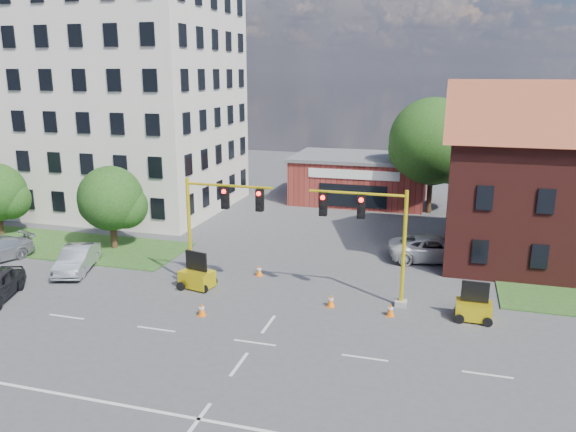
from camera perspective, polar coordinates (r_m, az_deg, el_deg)
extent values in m
plane|color=#434346|center=(26.12, -3.38, -12.73)|extent=(120.00, 120.00, 0.00)
cube|color=#24491B|center=(43.97, -24.13, -2.49)|extent=(22.00, 6.00, 0.08)
cube|color=silver|center=(51.99, -16.71, 11.79)|extent=(18.00, 15.00, 20.00)
cube|color=maroon|center=(53.38, 7.33, 3.68)|extent=(12.00, 8.00, 4.00)
cube|color=#58585B|center=(53.03, 7.41, 5.96)|extent=(12.40, 8.40, 0.30)
cube|color=silver|center=(49.23, 6.64, 4.20)|extent=(8.00, 0.10, 0.80)
cube|color=black|center=(49.61, 6.58, 2.04)|extent=(6.00, 0.10, 2.00)
cylinder|color=#331D12|center=(49.84, 14.21, 2.80)|extent=(0.44, 0.44, 4.39)
sphere|color=#1A3D12|center=(49.21, 14.49, 7.35)|extent=(7.38, 7.38, 7.38)
sphere|color=#1A3D12|center=(49.62, 16.14, 6.13)|extent=(5.17, 5.17, 5.17)
cylinder|color=#331D12|center=(40.49, -17.32, -1.45)|extent=(0.44, 0.44, 2.53)
sphere|color=#1A3D12|center=(39.94, -17.57, 1.73)|extent=(4.40, 4.40, 4.40)
sphere|color=#1A3D12|center=(39.84, -16.21, 0.95)|extent=(3.08, 3.08, 3.08)
cylinder|color=#331D12|center=(47.02, -27.24, -0.37)|extent=(0.44, 0.44, 2.33)
sphere|color=#1A3D12|center=(46.31, -26.43, 1.54)|extent=(3.02, 3.02, 3.02)
cube|color=gray|center=(33.28, -9.76, -6.46)|extent=(0.60, 0.60, 0.30)
cylinder|color=yellow|center=(32.35, -9.99, -1.57)|extent=(0.20, 0.20, 6.20)
cylinder|color=yellow|center=(30.69, -6.00, 3.08)|extent=(5.00, 0.14, 0.14)
cube|color=black|center=(30.93, -6.40, 1.83)|extent=(0.40, 0.32, 1.20)
cube|color=black|center=(30.23, -2.89, 1.61)|extent=(0.40, 0.32, 1.20)
sphere|color=#FF0C07|center=(30.68, -6.55, 2.49)|extent=(0.24, 0.24, 0.24)
cube|color=gray|center=(30.31, 11.40, -8.69)|extent=(0.60, 0.60, 0.30)
cylinder|color=yellow|center=(29.29, 11.69, -3.37)|extent=(0.20, 0.20, 6.20)
cylinder|color=yellow|center=(28.84, 7.02, 2.31)|extent=(5.00, 0.14, 0.14)
cube|color=black|center=(28.96, 7.46, 0.92)|extent=(0.40, 0.32, 1.20)
cube|color=black|center=(29.31, 3.60, 1.18)|extent=(0.40, 0.32, 1.20)
sphere|color=#FF0C07|center=(28.69, 7.44, 1.62)|extent=(0.24, 0.24, 0.24)
cube|color=yellow|center=(32.37, -9.23, -6.29)|extent=(2.03, 1.58, 0.90)
cube|color=black|center=(32.01, -9.31, -4.52)|extent=(1.40, 0.43, 1.10)
cube|color=yellow|center=(29.48, 18.33, -9.08)|extent=(1.69, 1.13, 0.84)
cube|color=black|center=(29.11, 18.48, -7.30)|extent=(1.31, 0.12, 1.03)
cube|color=orange|center=(29.00, -8.73, -9.94)|extent=(0.38, 0.38, 0.04)
cone|color=orange|center=(28.87, -8.76, -9.35)|extent=(0.40, 0.40, 0.70)
cylinder|color=silver|center=(28.84, -8.76, -9.22)|extent=(0.27, 0.27, 0.09)
cube|color=orange|center=(33.96, -2.95, -6.05)|extent=(0.38, 0.38, 0.04)
cone|color=orange|center=(33.85, -2.95, -5.53)|extent=(0.40, 0.40, 0.70)
cylinder|color=silver|center=(33.83, -2.96, -5.42)|extent=(0.27, 0.27, 0.09)
cube|color=orange|center=(29.10, 10.35, -9.93)|extent=(0.38, 0.38, 0.04)
cone|color=orange|center=(28.96, 10.38, -9.34)|extent=(0.40, 0.40, 0.70)
cylinder|color=silver|center=(28.94, 10.38, -9.21)|extent=(0.27, 0.27, 0.09)
cube|color=orange|center=(29.79, 4.37, -9.13)|extent=(0.38, 0.38, 0.04)
cone|color=orange|center=(29.66, 4.38, -8.54)|extent=(0.40, 0.40, 0.70)
cylinder|color=silver|center=(29.63, 4.38, -8.42)|extent=(0.27, 0.27, 0.09)
imported|color=silver|center=(37.57, 14.65, -3.20)|extent=(6.34, 4.02, 1.63)
imported|color=#A1A2A9|center=(36.80, -20.63, -4.12)|extent=(3.02, 4.97, 1.55)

